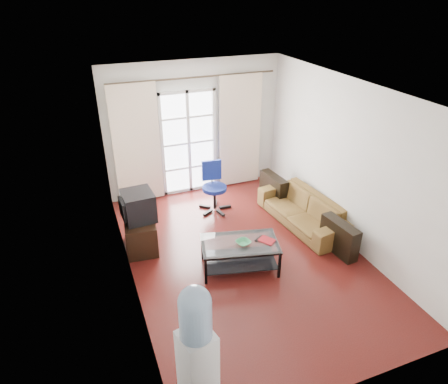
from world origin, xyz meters
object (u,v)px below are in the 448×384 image
(crt_tv, at_px, (137,206))
(coffee_table, at_px, (240,252))
(tv_stand, at_px, (141,234))
(task_chair, at_px, (214,196))
(water_cooler, at_px, (197,349))
(sofa, at_px, (303,210))

(crt_tv, bearing_deg, coffee_table, -44.24)
(tv_stand, distance_m, task_chair, 1.75)
(crt_tv, bearing_deg, water_cooler, -93.09)
(water_cooler, bearing_deg, sofa, 30.90)
(crt_tv, distance_m, water_cooler, 3.08)
(coffee_table, height_order, task_chair, task_chair)
(tv_stand, distance_m, crt_tv, 0.51)
(sofa, distance_m, task_chair, 1.71)
(sofa, relative_size, task_chair, 2.08)
(sofa, height_order, crt_tv, crt_tv)
(coffee_table, distance_m, crt_tv, 1.80)
(crt_tv, bearing_deg, sofa, -10.58)
(sofa, height_order, task_chair, task_chair)
(task_chair, relative_size, water_cooler, 0.60)
(water_cooler, bearing_deg, tv_stand, 78.04)
(tv_stand, height_order, water_cooler, water_cooler)
(water_cooler, bearing_deg, crt_tv, 78.03)
(coffee_table, bearing_deg, sofa, 26.17)
(sofa, distance_m, coffee_table, 1.77)
(task_chair, bearing_deg, coffee_table, -92.03)
(coffee_table, distance_m, tv_stand, 1.71)
(coffee_table, xyz_separation_m, task_chair, (0.25, 1.85, -0.02))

